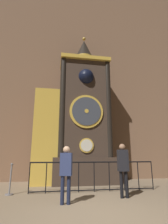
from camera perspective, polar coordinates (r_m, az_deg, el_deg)
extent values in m
plane|color=#847056|center=(4.63, 5.74, -30.88)|extent=(28.00, 28.00, 0.00)
cube|color=#846047|center=(11.96, -2.93, 16.27)|extent=(24.00, 0.30, 14.71)
cube|color=#423328|center=(9.20, 0.00, -18.43)|extent=(3.13, 1.61, 1.25)
cube|color=#423328|center=(9.52, 0.00, 1.65)|extent=(2.50, 1.40, 5.30)
cube|color=gold|center=(10.40, 0.10, 15.48)|extent=(2.70, 1.54, 0.20)
cylinder|color=gold|center=(8.47, 0.83, -10.86)|extent=(0.69, 0.05, 0.69)
cylinder|color=silver|center=(8.44, 0.86, -10.85)|extent=(0.57, 0.03, 0.57)
cylinder|color=gold|center=(8.72, 0.79, 0.22)|extent=(1.70, 0.07, 1.70)
cylinder|color=#3D424C|center=(8.67, 0.84, 0.30)|extent=(1.46, 0.04, 1.46)
cylinder|color=gold|center=(8.65, 0.86, 0.33)|extent=(0.20, 0.03, 0.20)
cube|color=black|center=(9.83, 0.20, 10.35)|extent=(1.03, 0.42, 1.03)
sphere|color=black|center=(9.46, 0.64, 11.37)|extent=(0.83, 0.83, 0.83)
cylinder|color=black|center=(8.82, -7.00, 3.02)|extent=(0.31, 0.31, 5.30)
cylinder|color=black|center=(9.22, 7.95, 2.30)|extent=(0.31, 0.31, 5.30)
cylinder|color=gold|center=(10.62, 0.00, 16.39)|extent=(1.09, 1.09, 0.30)
cone|color=black|center=(11.01, 0.00, 19.74)|extent=(1.04, 1.04, 1.19)
sphere|color=gold|center=(11.42, 0.00, 22.74)|extent=(0.20, 0.20, 0.20)
cube|color=brown|center=(9.16, -12.06, -7.56)|extent=(1.23, 1.19, 4.63)
cube|color=gold|center=(8.55, -12.22, -7.13)|extent=(1.29, 0.06, 4.63)
cylinder|color=black|center=(7.12, -17.46, -19.77)|extent=(0.04, 0.04, 1.11)
cylinder|color=black|center=(7.07, -12.25, -20.12)|extent=(0.04, 0.04, 1.11)
cylinder|color=black|center=(7.08, -6.99, -20.32)|extent=(0.04, 0.04, 1.11)
cylinder|color=black|center=(7.13, -1.76, -20.35)|extent=(0.04, 0.04, 1.11)
cylinder|color=black|center=(7.24, 3.34, -20.24)|extent=(0.04, 0.04, 1.11)
cylinder|color=black|center=(7.40, 8.26, -19.99)|extent=(0.04, 0.04, 1.11)
cylinder|color=black|center=(7.60, 12.92, -19.63)|extent=(0.04, 0.04, 1.11)
cylinder|color=black|center=(7.84, 17.29, -19.18)|extent=(0.04, 0.04, 1.11)
cylinder|color=black|center=(8.13, 21.36, -18.66)|extent=(0.04, 0.04, 1.11)
cylinder|color=black|center=(7.20, 3.28, -16.03)|extent=(4.88, 0.05, 0.05)
cylinder|color=black|center=(7.31, 3.40, -24.08)|extent=(4.88, 0.04, 0.04)
cylinder|color=#1B213A|center=(5.51, -7.07, -23.95)|extent=(0.11, 0.11, 0.77)
cylinder|color=#1B213A|center=(5.52, -5.03, -23.98)|extent=(0.11, 0.11, 0.77)
cube|color=navy|center=(5.43, -5.85, -16.56)|extent=(0.38, 0.30, 0.65)
sphere|color=tan|center=(5.43, -5.74, -12.14)|extent=(0.21, 0.21, 0.21)
cylinder|color=black|center=(6.34, 12.14, -22.15)|extent=(0.11, 0.11, 0.83)
cylinder|color=black|center=(6.41, 13.76, -21.98)|extent=(0.11, 0.11, 0.83)
cube|color=black|center=(6.31, 12.56, -15.14)|extent=(0.34, 0.22, 0.71)
sphere|color=#8C664C|center=(6.31, 12.35, -11.06)|extent=(0.21, 0.21, 0.21)
cylinder|color=gray|center=(7.26, -23.28, -23.47)|extent=(0.28, 0.28, 0.04)
cylinder|color=gray|center=(7.19, -22.90, -19.74)|extent=(0.06, 0.06, 0.99)
sphere|color=gray|center=(7.14, -22.49, -15.52)|extent=(0.09, 0.09, 0.09)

